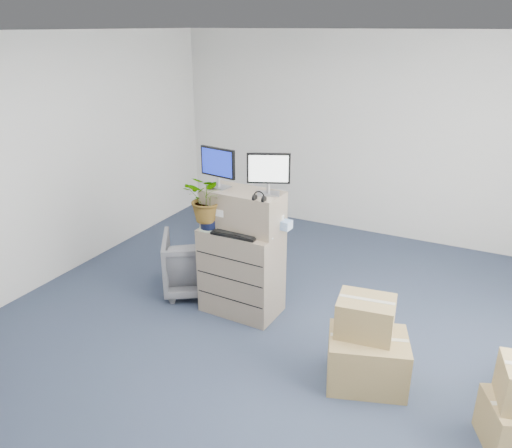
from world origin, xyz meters
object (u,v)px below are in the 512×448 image
object	(u,v)px
monitor_left	(218,165)
monitor_right	(269,172)
keyboard	(236,234)
potted_plant	(208,204)
office_chair	(197,260)
water_bottle	(247,216)
filing_cabinet_lower	(242,271)

from	to	relation	value
monitor_left	monitor_right	distance (m)	0.54
monitor_right	keyboard	size ratio (longest dim) A/B	0.86
potted_plant	office_chair	xyz separation A→B (m)	(-0.37, 0.30, -0.82)
monitor_left	monitor_right	bearing A→B (deg)	11.68
keyboard	office_chair	bearing A→B (deg)	154.98
water_bottle	keyboard	bearing A→B (deg)	-94.07
filing_cabinet_lower	office_chair	world-z (taller)	filing_cabinet_lower
filing_cabinet_lower	monitor_right	xyz separation A→B (m)	(0.27, 0.05, 1.09)
keyboard	water_bottle	distance (m)	0.24
monitor_left	keyboard	xyz separation A→B (m)	(0.29, -0.17, -0.61)
water_bottle	potted_plant	distance (m)	0.41
monitor_left	water_bottle	world-z (taller)	monitor_left
filing_cabinet_lower	monitor_right	world-z (taller)	monitor_right
filing_cabinet_lower	monitor_right	bearing A→B (deg)	13.48
water_bottle	filing_cabinet_lower	bearing A→B (deg)	-118.02
monitor_right	water_bottle	xyz separation A→B (m)	(-0.24, 0.01, -0.50)
monitor_left	potted_plant	distance (m)	0.40
office_chair	filing_cabinet_lower	bearing A→B (deg)	132.81
filing_cabinet_lower	potted_plant	distance (m)	0.80
water_bottle	office_chair	world-z (taller)	water_bottle
keyboard	potted_plant	bearing A→B (deg)	177.45
filing_cabinet_lower	monitor_left	size ratio (longest dim) A/B	2.26
monitor_left	monitor_right	size ratio (longest dim) A/B	1.01
keyboard	water_bottle	world-z (taller)	water_bottle
filing_cabinet_lower	water_bottle	size ratio (longest dim) A/B	3.66
water_bottle	office_chair	distance (m)	0.99
keyboard	office_chair	world-z (taller)	keyboard
monitor_right	keyboard	xyz separation A→B (m)	(-0.26, -0.20, -0.61)
monitor_left	keyboard	world-z (taller)	monitor_left
monitor_right	office_chair	xyz separation A→B (m)	(-0.95, 0.12, -1.18)
water_bottle	monitor_left	bearing A→B (deg)	-173.35
monitor_left	potted_plant	bearing A→B (deg)	-91.10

